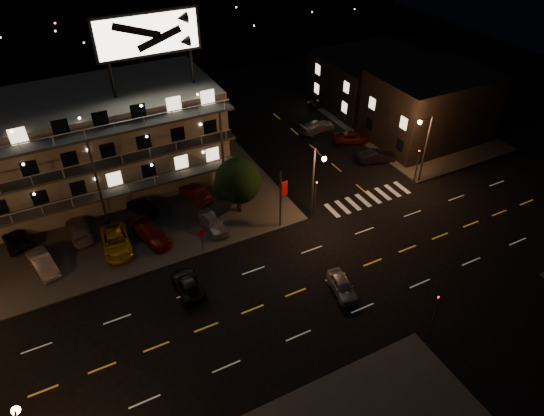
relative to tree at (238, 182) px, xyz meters
name	(u,v)px	position (x,y,z in m)	size (l,w,h in m)	color
ground	(274,301)	(-2.37, -12.37, -3.71)	(140.00, 140.00, 0.00)	black
curb_nw	(61,216)	(-16.37, 7.63, -3.63)	(44.00, 24.00, 0.15)	#393936
curb_ne	(403,124)	(27.63, 7.63, -3.63)	(16.00, 24.00, 0.15)	#393936
motel	(83,144)	(-12.31, 11.51, 1.63)	(28.00, 13.80, 18.10)	#9C9A88
side_bldg_front	(430,107)	(27.62, 3.63, 0.54)	(14.06, 10.00, 8.50)	black
side_bldg_back	(370,79)	(27.62, 15.63, -0.21)	(14.06, 12.00, 7.00)	black
streetlight_nc	(315,178)	(6.13, -4.44, 1.25)	(0.44, 1.92, 8.00)	#2D2D30
streetlight_ne	(424,143)	(19.77, -4.07, 1.25)	(1.92, 0.44, 8.00)	#2D2D30
signal_nw	(315,194)	(6.63, -3.88, -1.14)	(0.20, 0.27, 4.60)	#2D2D30
signal_sw	(436,312)	(6.63, -20.87, -1.14)	(0.20, 0.27, 4.60)	#2D2D30
signal_ne	(418,162)	(19.63, -3.87, -1.14)	(0.27, 0.20, 4.60)	#2D2D30
banner_north	(281,198)	(2.72, -3.97, -0.28)	(0.83, 0.16, 6.40)	#2D2D30
stop_sign	(202,236)	(-5.37, -3.80, -2.00)	(0.91, 0.11, 2.61)	#2D2D30
tree	(238,182)	(0.00, 0.00, 0.00)	(4.76, 4.58, 5.99)	black
lot_car_1	(43,263)	(-18.74, 0.11, -2.84)	(1.53, 4.38, 1.44)	#929297
lot_car_2	(116,242)	(-12.37, 0.01, -2.81)	(2.49, 5.41, 1.50)	#C19712
lot_car_3	(152,234)	(-9.14, -0.40, -2.86)	(1.97, 4.85, 1.41)	#61160D
lot_car_4	(213,223)	(-3.37, -1.44, -2.83)	(1.71, 4.25, 1.45)	#929297
lot_car_6	(15,237)	(-20.60, 5.13, -2.91)	(2.14, 4.63, 1.29)	black
lot_car_7	(79,230)	(-15.11, 3.47, -2.88)	(1.90, 4.68, 1.36)	#929297
lot_car_8	(141,205)	(-8.81, 4.56, -2.83)	(1.73, 4.31, 1.47)	black
lot_car_9	(194,193)	(-3.24, 4.17, -2.84)	(1.53, 4.39, 1.45)	#61160D
side_car_0	(377,157)	(18.52, 1.55, -3.01)	(1.49, 4.27, 1.41)	black
side_car_1	(351,137)	(18.65, 6.93, -3.08)	(2.09, 4.53, 1.26)	#61160D
side_car_2	(317,126)	(16.32, 11.36, -3.01)	(1.96, 4.81, 1.40)	#929297
side_car_3	(322,103)	(20.87, 17.31, -3.08)	(1.49, 3.69, 1.26)	black
road_car_east	(342,286)	(3.14, -14.04, -3.05)	(1.56, 3.87, 1.32)	#929297
road_car_west	(188,284)	(-8.22, -7.89, -3.10)	(2.03, 4.40, 1.22)	black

